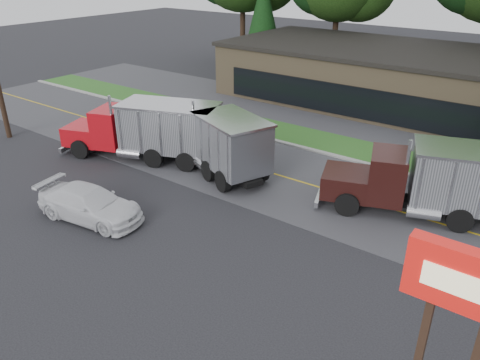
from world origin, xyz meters
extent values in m
plane|color=#313136|center=(0.00, 0.00, 0.00)|extent=(140.00, 140.00, 0.00)
cube|color=#57575C|center=(0.00, 9.00, 0.00)|extent=(60.00, 8.00, 0.02)
cube|color=gold|center=(0.00, 9.00, 0.00)|extent=(60.00, 0.12, 0.01)
cube|color=#9E9E99|center=(0.00, 13.20, 0.00)|extent=(60.00, 0.30, 0.12)
cube|color=#2B6020|center=(0.00, 15.00, 0.00)|extent=(60.00, 3.40, 0.03)
cube|color=#57575C|center=(0.00, 20.00, 0.00)|extent=(60.00, 7.00, 0.02)
cube|color=#877253|center=(2.00, 26.00, 2.00)|extent=(32.00, 12.00, 4.00)
cube|color=red|center=(10.50, -2.50, 5.30)|extent=(2.20, 0.35, 1.30)
cube|color=beige|center=(10.50, -2.69, 5.30)|extent=(1.50, 0.04, 0.50)
cube|color=beige|center=(10.50, -2.31, 5.30)|extent=(1.50, 0.04, 0.50)
cylinder|color=#382619|center=(-20.00, 32.00, 2.76)|extent=(0.56, 0.56, 5.53)
cylinder|color=#382619|center=(-10.00, 34.00, 2.53)|extent=(0.56, 0.56, 5.06)
cylinder|color=#382619|center=(-16.00, 30.00, 0.50)|extent=(0.44, 0.44, 1.00)
cone|color=black|center=(-16.00, 30.00, 5.24)|extent=(4.19, 4.19, 8.57)
cube|color=black|center=(-8.18, 6.50, 0.57)|extent=(8.70, 4.07, 0.28)
cube|color=red|center=(-11.81, 5.14, 1.12)|extent=(2.80, 2.90, 1.10)
cube|color=red|center=(-10.18, 5.75, 1.72)|extent=(2.29, 2.79, 2.20)
cube|color=black|center=(-10.81, 5.51, 2.12)|extent=(0.79, 1.99, 0.90)
cube|color=silver|center=(-6.73, 7.04, 2.02)|extent=(5.87, 4.21, 2.50)
cube|color=silver|center=(-6.73, 7.04, 3.32)|extent=(6.06, 4.41, 0.12)
cylinder|color=black|center=(-12.03, 6.28, 0.57)|extent=(1.15, 0.71, 1.10)
cylinder|color=black|center=(-11.22, 4.13, 0.57)|extent=(1.15, 0.71, 1.10)
cylinder|color=black|center=(-6.77, 8.26, 0.57)|extent=(1.15, 0.71, 1.10)
cylinder|color=black|center=(-5.96, 6.10, 0.57)|extent=(1.15, 0.71, 1.10)
cube|color=black|center=(-3.55, 7.61, 0.57)|extent=(6.71, 3.43, 0.28)
cube|color=#1B3A98|center=(-6.30, 8.70, 1.12)|extent=(2.36, 2.74, 1.10)
cube|color=#1B3A98|center=(-5.06, 8.21, 1.72)|extent=(1.98, 2.67, 2.20)
cube|color=black|center=(-5.55, 8.40, 2.12)|extent=(0.83, 1.98, 0.90)
cube|color=silver|center=(-2.44, 7.18, 2.02)|extent=(4.71, 3.82, 2.50)
cube|color=silver|center=(-2.44, 7.18, 3.32)|extent=(4.90, 4.01, 0.12)
cylinder|color=black|center=(-5.74, 9.72, 0.57)|extent=(1.15, 0.73, 1.10)
cylinder|color=black|center=(-6.59, 7.58, 0.57)|extent=(1.15, 0.73, 1.10)
cylinder|color=black|center=(-1.75, 8.14, 0.57)|extent=(1.15, 0.73, 1.10)
cylinder|color=black|center=(-2.59, 6.00, 0.57)|extent=(1.15, 0.73, 1.10)
cube|color=black|center=(7.26, 9.53, 0.57)|extent=(8.87, 3.96, 0.28)
cube|color=black|center=(3.54, 8.22, 1.12)|extent=(2.81, 2.89, 1.10)
cube|color=black|center=(5.22, 8.81, 1.72)|extent=(2.28, 2.79, 2.20)
cube|color=black|center=(4.57, 8.58, 2.12)|extent=(0.76, 2.00, 0.90)
cube|color=silver|center=(8.74, 10.05, 2.02)|extent=(5.94, 4.16, 2.50)
cylinder|color=black|center=(3.35, 9.37, 0.57)|extent=(1.15, 0.70, 1.10)
cylinder|color=black|center=(4.11, 7.20, 0.57)|extent=(1.15, 0.70, 1.10)
cylinder|color=black|center=(8.73, 11.27, 0.57)|extent=(1.15, 0.70, 1.10)
imported|color=white|center=(-5.00, 0.10, 0.74)|extent=(5.36, 2.90, 1.48)
camera|label=1|loc=(11.30, -10.60, 10.73)|focal=35.00mm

